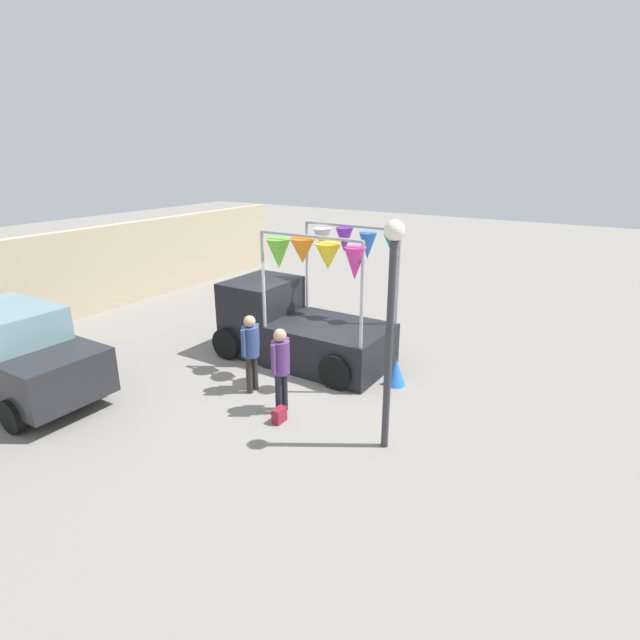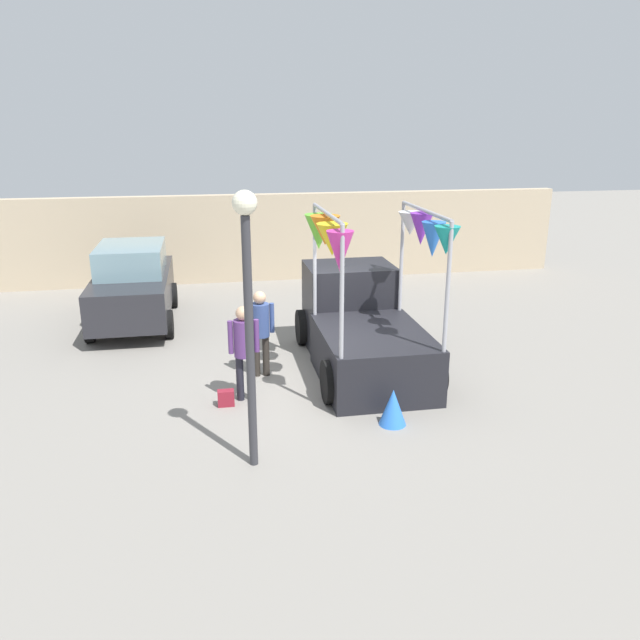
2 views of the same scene
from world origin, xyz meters
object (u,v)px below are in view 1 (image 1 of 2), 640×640
handbag (279,415)px  street_lamp (391,306)px  vendor_truck (295,321)px  person_customer (281,363)px  person_vendor (251,346)px  folded_kite_bundle_azure (396,372)px  parked_car (15,353)px

handbag → street_lamp: bearing=-81.1°
vendor_truck → person_customer: 2.70m
person_customer → street_lamp: size_ratio=0.44×
person_vendor → handbag: bearing=-120.4°
person_customer → person_vendor: person_customer is taller
folded_kite_bundle_azure → vendor_truck: bearing=87.7°
vendor_truck → parked_car: size_ratio=1.02×
vendor_truck → person_vendor: (-1.98, -0.28, 0.08)m
parked_car → folded_kite_bundle_azure: (4.55, -6.27, -0.64)m
street_lamp → handbag: bearing=98.9°
vendor_truck → parked_car: (-4.66, 3.58, 0.02)m
person_vendor → street_lamp: bearing=-97.3°
parked_car → person_vendor: size_ratio=2.40×
parked_car → person_customer: parked_car is taller
person_customer → handbag: person_customer is taller
vendor_truck → street_lamp: (-2.39, -3.50, 1.58)m
vendor_truck → person_customer: bearing=-150.9°
handbag → folded_kite_bundle_azure: folded_kite_bundle_azure is taller
vendor_truck → person_customer: vendor_truck is taller
folded_kite_bundle_azure → street_lamp: bearing=-160.4°
parked_car → street_lamp: size_ratio=1.04×
parked_car → person_vendor: parked_car is taller
vendor_truck → parked_car: vendor_truck is taller
handbag → parked_car: bearing=111.1°
handbag → person_customer: bearing=29.7°
folded_kite_bundle_azure → handbag: bearing=155.6°
vendor_truck → person_vendor: bearing=-172.0°
person_customer → person_vendor: bearing=70.1°
vendor_truck → folded_kite_bundle_azure: (-0.11, -2.69, -0.63)m
handbag → folded_kite_bundle_azure: bearing=-24.4°
street_lamp → folded_kite_bundle_azure: 3.28m
person_vendor → person_customer: bearing=-109.9°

